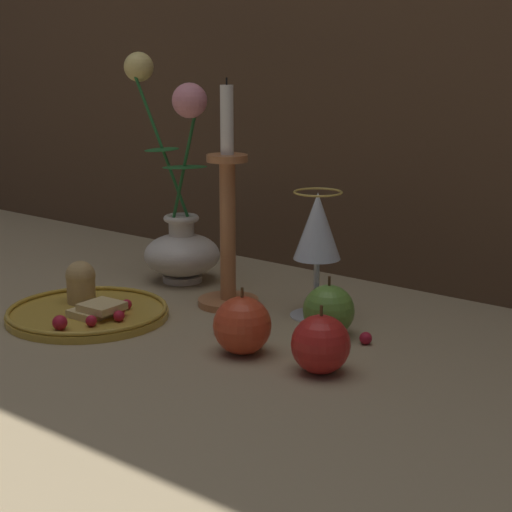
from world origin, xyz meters
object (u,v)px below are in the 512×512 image
Objects in this scene: plate_with_pastries at (87,308)px; wine_glass at (317,232)px; vase at (179,221)px; apple_beside_vase at (329,311)px; apple_near_glass at (321,344)px; apple_at_table_edge at (242,325)px; candlestick at (228,230)px.

plate_with_pastries is 0.34m from wine_glass.
apple_beside_vase is (0.34, -0.07, -0.06)m from vase.
plate_with_pastries is 2.77× the size of apple_near_glass.
vase is at bearing 146.34° from apple_at_table_edge.
candlestick reaches higher than plate_with_pastries.
candlestick reaches higher than wine_glass.
vase is 4.44× the size of apple_near_glass.
plate_with_pastries is 0.37m from apple_near_glass.
apple_near_glass is at bearing -53.56° from wine_glass.
candlestick is at bearing 135.64° from apple_at_table_edge.
apple_at_table_edge is (0.29, -0.20, -0.06)m from vase.
candlestick is 0.22m from apple_at_table_edge.
apple_near_glass is at bearing -59.63° from apple_beside_vase.
wine_glass is 0.54× the size of candlestick.
vase is at bearing 176.85° from wine_glass.
apple_at_table_edge is (0.26, 0.02, 0.02)m from plate_with_pastries.
apple_beside_vase is at bearing -5.98° from candlestick.
candlestick is 3.88× the size of apple_at_table_edge.
plate_with_pastries is 0.23m from candlestick.
candlestick is at bearing 174.02° from apple_beside_vase.
apple_at_table_edge is at bearing -109.51° from apple_beside_vase.
vase is 0.24m from plate_with_pastries.
apple_beside_vase is at bearing -43.79° from wine_glass.
wine_glass is 0.12m from apple_beside_vase.
wine_glass is 0.20m from apple_at_table_edge.
candlestick is 0.30m from apple_near_glass.
wine_glass is (0.24, 0.20, 0.11)m from plate_with_pastries.
vase reaches higher than apple_beside_vase.
apple_near_glass is (0.37, 0.03, 0.02)m from plate_with_pastries.
candlestick is 0.21m from apple_beside_vase.
plate_with_pastries is 2.67× the size of apple_at_table_edge.
candlestick is (-0.13, -0.04, -0.01)m from wine_glass.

